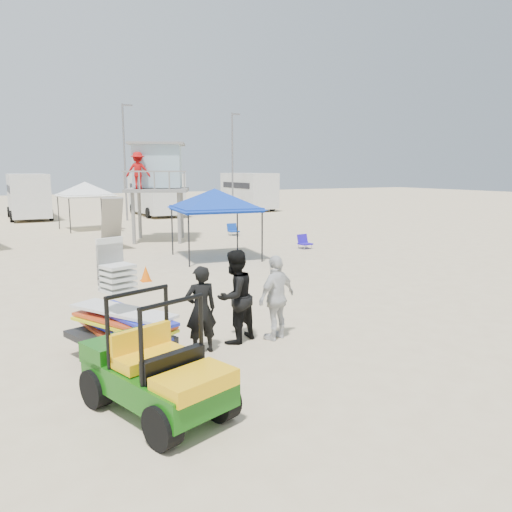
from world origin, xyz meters
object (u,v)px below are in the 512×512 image
surf_trailer (118,318)px  man_left (201,310)px  lifeguard_tower (155,170)px  canopy_blue (215,192)px  utility_cart (155,361)px

surf_trailer → man_left: (1.52, -0.30, 0.03)m
man_left → lifeguard_tower: lifeguard_tower is taller
surf_trailer → canopy_blue: bearing=57.1°
man_left → canopy_blue: (4.50, 9.61, 1.79)m
utility_cart → lifeguard_tower: 18.74m
man_left → canopy_blue: canopy_blue is taller
man_left → utility_cart: bearing=56.8°
lifeguard_tower → surf_trailer: bearing=-109.5°
man_left → canopy_blue: size_ratio=0.51×
utility_cart → man_left: 2.54m
canopy_blue → surf_trailer: bearing=-122.9°
utility_cart → canopy_blue: 13.23m
utility_cart → surf_trailer: (0.00, 2.33, 0.01)m
surf_trailer → man_left: size_ratio=1.46×
utility_cart → lifeguard_tower: bearing=72.9°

